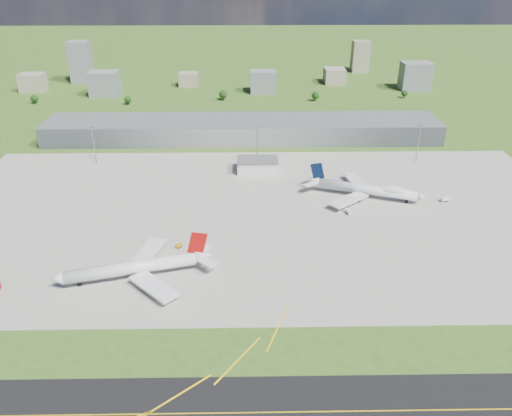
{
  "coord_description": "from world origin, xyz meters",
  "views": [
    {
      "loc": [
        3.98,
        -205.16,
        128.87
      ],
      "look_at": [
        7.92,
        28.86,
        9.0
      ],
      "focal_mm": 35.0,
      "sensor_mm": 36.0,
      "label": 1
    }
  ],
  "objects_px": {
    "airliner_blue_quad": "(367,189)",
    "van_white_far": "(445,200)",
    "tug_yellow": "(179,246)",
    "van_white_near": "(348,212)",
    "airliner_red_twin": "(138,268)"
  },
  "relations": [
    {
      "from": "airliner_red_twin",
      "to": "tug_yellow",
      "type": "xyz_separation_m",
      "value": [
        14.86,
        24.85,
        -4.19
      ]
    },
    {
      "from": "airliner_red_twin",
      "to": "airliner_blue_quad",
      "type": "height_order",
      "value": "airliner_red_twin"
    },
    {
      "from": "van_white_near",
      "to": "van_white_far",
      "type": "height_order",
      "value": "van_white_far"
    },
    {
      "from": "airliner_red_twin",
      "to": "van_white_near",
      "type": "xyz_separation_m",
      "value": [
        104.46,
        58.9,
        -3.86
      ]
    },
    {
      "from": "airliner_red_twin",
      "to": "airliner_blue_quad",
      "type": "bearing_deg",
      "value": -160.99
    },
    {
      "from": "airliner_blue_quad",
      "to": "airliner_red_twin",
      "type": "bearing_deg",
      "value": -126.05
    },
    {
      "from": "airliner_blue_quad",
      "to": "tug_yellow",
      "type": "bearing_deg",
      "value": -132.08
    },
    {
      "from": "tug_yellow",
      "to": "van_white_near",
      "type": "xyz_separation_m",
      "value": [
        89.6,
        34.05,
        0.33
      ]
    },
    {
      "from": "airliner_blue_quad",
      "to": "van_white_far",
      "type": "distance_m",
      "value": 45.07
    },
    {
      "from": "airliner_red_twin",
      "to": "tug_yellow",
      "type": "bearing_deg",
      "value": -135.72
    },
    {
      "from": "airliner_blue_quad",
      "to": "van_white_far",
      "type": "height_order",
      "value": "airliner_blue_quad"
    },
    {
      "from": "van_white_near",
      "to": "van_white_far",
      "type": "bearing_deg",
      "value": -94.87
    },
    {
      "from": "van_white_far",
      "to": "tug_yellow",
      "type": "bearing_deg",
      "value": -175.41
    },
    {
      "from": "airliner_blue_quad",
      "to": "van_white_near",
      "type": "bearing_deg",
      "value": -104.7
    },
    {
      "from": "van_white_near",
      "to": "tug_yellow",
      "type": "bearing_deg",
      "value": 92.25
    }
  ]
}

